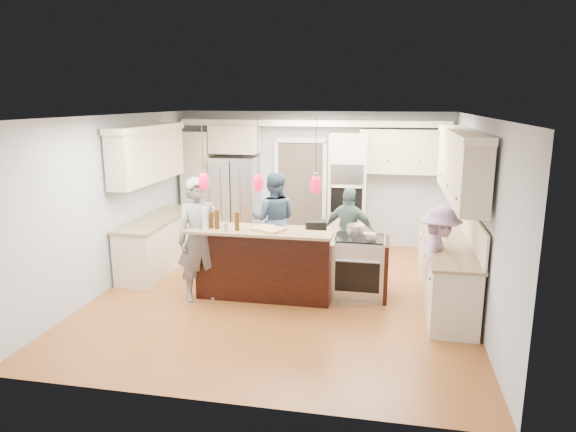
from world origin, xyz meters
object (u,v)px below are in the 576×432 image
person_far_left (274,220)px  person_bar_end (200,240)px  kitchen_island (269,261)px  island_range (361,267)px  refrigerator (236,200)px

person_far_left → person_bar_end: bearing=63.8°
kitchen_island → island_range: size_ratio=2.28×
person_bar_end → island_range: bearing=-17.8°
island_range → person_bar_end: bearing=-165.6°
person_bar_end → refrigerator: bearing=64.9°
refrigerator → person_bar_end: size_ratio=0.98×
person_bar_end → kitchen_island: bearing=-2.6°
kitchen_island → person_far_left: 1.34m
island_range → person_bar_end: (-2.32, -0.60, 0.46)m
kitchen_island → person_bar_end: (-0.92, -0.52, 0.43)m
refrigerator → person_bar_end: 3.11m
refrigerator → person_far_left: 1.69m
island_range → person_far_left: (-1.61, 1.20, 0.39)m
island_range → person_far_left: bearing=143.2°
refrigerator → island_range: refrigerator is taller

